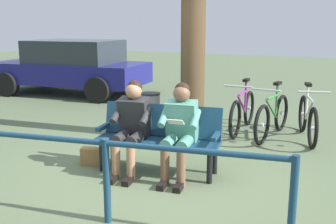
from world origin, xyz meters
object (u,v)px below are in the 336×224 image
(bench, at_px, (160,133))
(parked_car, at_px, (71,66))
(person_companion, at_px, (132,123))
(bicycle_orange, at_px, (272,117))
(litter_bin, at_px, (151,113))
(bicycle_blue, at_px, (243,112))
(bicycle_red, at_px, (308,119))
(handbag, at_px, (92,156))
(person_reading, at_px, (180,126))
(tree_trunk, at_px, (193,37))

(bench, xyz_separation_m, parked_car, (4.87, -4.13, 0.27))
(person_companion, distance_m, bicycle_orange, 2.79)
(litter_bin, relative_size, bicycle_blue, 0.44)
(person_companion, bearing_deg, bench, -153.13)
(litter_bin, bearing_deg, bench, 122.54)
(bicycle_blue, distance_m, parked_car, 5.59)
(bicycle_red, bearing_deg, bicycle_orange, -94.21)
(person_companion, xyz_separation_m, handbag, (0.64, 0.02, -0.54))
(handbag, xyz_separation_m, litter_bin, (0.03, -1.74, 0.25))
(handbag, height_order, bicycle_blue, bicycle_blue)
(person_companion, relative_size, bicycle_blue, 0.71)
(bicycle_orange, relative_size, parked_car, 0.38)
(bicycle_blue, bearing_deg, bicycle_red, 86.31)
(person_companion, xyz_separation_m, parked_car, (4.58, -4.34, 0.11))
(person_companion, height_order, bicycle_red, person_companion)
(person_reading, bearing_deg, bicycle_red, -125.43)
(person_companion, bearing_deg, parked_car, -52.75)
(person_companion, distance_m, parked_car, 6.31)
(bench, xyz_separation_m, person_companion, (0.29, 0.21, 0.16))
(bicycle_orange, bearing_deg, bicycle_blue, -98.80)
(handbag, xyz_separation_m, parked_car, (3.94, -4.36, 0.65))
(bicycle_red, bearing_deg, handbag, -59.99)
(bench, bearing_deg, bicycle_blue, -109.55)
(parked_car, bearing_deg, handbag, 125.15)
(person_companion, relative_size, parked_car, 0.27)
(tree_trunk, bearing_deg, bicycle_red, -153.70)
(bench, height_order, parked_car, parked_car)
(litter_bin, height_order, bicycle_red, bicycle_red)
(litter_bin, relative_size, bicycle_orange, 0.44)
(person_companion, relative_size, bicycle_orange, 0.72)
(bicycle_orange, distance_m, bicycle_blue, 0.58)
(parked_car, bearing_deg, tree_trunk, 143.87)
(person_reading, height_order, bicycle_red, person_reading)
(bicycle_red, bearing_deg, parked_car, -121.62)
(person_companion, relative_size, handbag, 4.00)
(bicycle_orange, bearing_deg, litter_bin, -63.32)
(person_companion, distance_m, bicycle_red, 3.18)
(handbag, relative_size, bicycle_orange, 0.18)
(handbag, height_order, parked_car, parked_car)
(handbag, relative_size, parked_car, 0.07)
(litter_bin, distance_m, bicycle_orange, 2.09)
(person_reading, height_order, person_companion, same)
(person_companion, height_order, handbag, person_companion)
(person_companion, bearing_deg, person_reading, 179.95)
(bicycle_orange, height_order, bicycle_blue, same)
(bench, bearing_deg, parked_car, -49.55)
(bench, xyz_separation_m, tree_trunk, (0.18, -1.51, 1.19))
(bicycle_red, bearing_deg, litter_bin, -87.57)
(handbag, bearing_deg, bicycle_blue, -117.44)
(person_companion, relative_size, litter_bin, 1.63)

